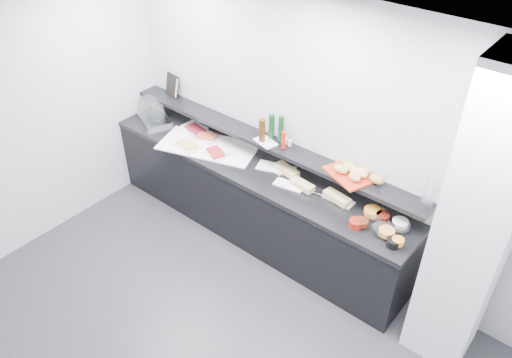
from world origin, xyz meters
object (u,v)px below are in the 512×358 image
Objects in this scene: sandwich_plate_mid at (289,185)px; bread_tray at (349,175)px; cloche_base at (154,119)px; condiment_tray at (266,142)px; carafe at (429,192)px; framed_print at (172,85)px.

sandwich_plate_mid is 0.61m from bread_tray.
bread_tray reaches higher than sandwich_plate_mid.
cloche_base is 1.87× the size of condiment_tray.
sandwich_plate_mid is at bearing -6.42° from condiment_tray.
condiment_tray reaches higher than sandwich_plate_mid.
carafe is (3.24, 0.22, 0.38)m from cloche_base.
cloche_base is 1.59m from condiment_tray.
sandwich_plate_mid is 0.70× the size of bread_tray.
sandwich_plate_mid is 1.97m from framed_print.
condiment_tray is at bearing -156.53° from bread_tray.
bread_tray is at bearing 10.38° from sandwich_plate_mid.
sandwich_plate_mid is at bearing 22.15° from cloche_base.
carafe reaches higher than sandwich_plate_mid.
sandwich_plate_mid is (1.99, -0.02, -0.01)m from cloche_base.
framed_print is (0.08, 0.26, 0.36)m from cloche_base.
carafe is at bearing -0.09° from sandwich_plate_mid.
bread_tray is at bearing 16.91° from condiment_tray.
cloche_base is 3.27m from carafe.
cloche_base reaches higher than sandwich_plate_mid.
condiment_tray is at bearing 148.13° from sandwich_plate_mid.
bread_tray is at bearing 26.88° from cloche_base.
carafe is at bearing 6.55° from framed_print.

